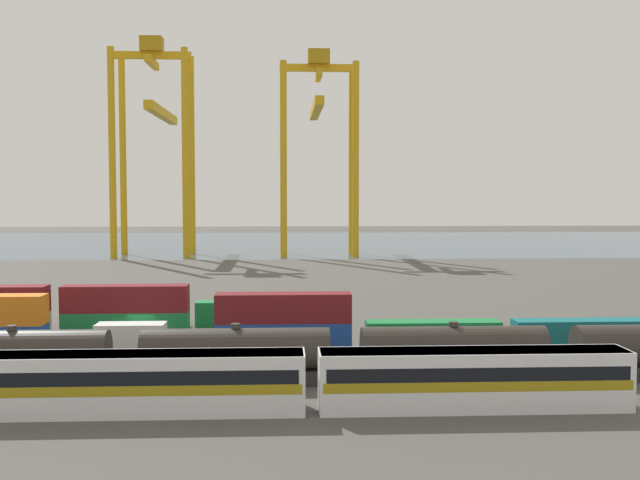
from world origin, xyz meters
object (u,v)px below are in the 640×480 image
shipping_container_13 (126,325)px  gantry_crane_central (318,131)px  freight_tank_row (453,353)px  gantry_crane_west (155,127)px  shipping_container_20 (253,313)px  passenger_train (146,380)px  shipping_container_19 (123,314)px

shipping_container_13 → gantry_crane_central: (23.26, 99.86, 26.90)m
shipping_container_13 → gantry_crane_central: 106.00m
freight_tank_row → shipping_container_13: bearing=147.1°
gantry_crane_central → freight_tank_row: bearing=-87.7°
freight_tank_row → gantry_crane_west: 128.21m
freight_tank_row → shipping_container_20: (-16.01, 24.83, -0.85)m
freight_tank_row → shipping_container_20: bearing=122.8°
shipping_container_13 → freight_tank_row: bearing=-32.9°
passenger_train → shipping_container_13: 26.31m
passenger_train → gantry_crane_central: gantry_crane_central is taller
shipping_container_19 → shipping_container_20: bearing=0.0°
shipping_container_13 → shipping_container_19: 6.86m
gantry_crane_west → shipping_container_19: bearing=-82.6°
freight_tank_row → gantry_crane_west: bearing=109.5°
gantry_crane_west → shipping_container_13: bearing=-82.2°
passenger_train → freight_tank_row: 22.70m
shipping_container_20 → gantry_crane_central: bearing=83.1°
shipping_container_20 → gantry_crane_west: size_ratio=0.25×
shipping_container_19 → gantry_crane_central: gantry_crane_central is taller
freight_tank_row → shipping_container_20: freight_tank_row is taller
passenger_train → shipping_container_13: (-6.57, 25.46, -0.84)m
shipping_container_13 → shipping_container_19: bearing=103.9°
freight_tank_row → gantry_crane_central: 120.96m
shipping_container_19 → shipping_container_20: same height
shipping_container_13 → shipping_container_20: size_ratio=1.00×
freight_tank_row → gantry_crane_central: bearing=92.3°
shipping_container_13 → gantry_crane_central: bearing=76.9°
shipping_container_20 → gantry_crane_west: (-25.78, 93.36, 27.72)m
passenger_train → shipping_container_20: 32.59m
shipping_container_13 → shipping_container_19: size_ratio=1.00×
passenger_train → shipping_container_19: passenger_train is taller
freight_tank_row → gantry_crane_central: gantry_crane_central is taller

